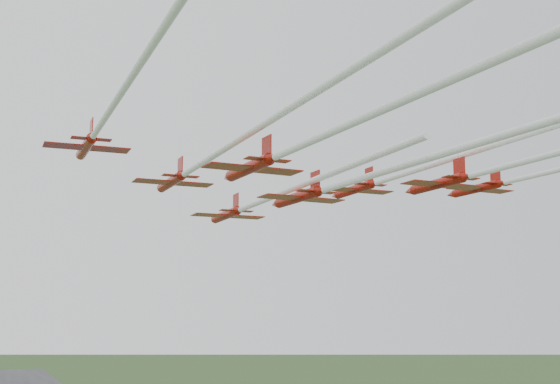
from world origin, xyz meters
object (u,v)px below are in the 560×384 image
object	(u,v)px
jet_row3_mid	(352,181)
jet_row2_left	(228,147)
jet_row2_right	(439,162)
jet_lead	(259,202)
jet_row4_left	(345,126)
jet_row4_right	(525,161)
jet_row3_left	(103,120)

from	to	relation	value
jet_row3_mid	jet_row2_left	bearing A→B (deg)	175.19
jet_row2_right	jet_row3_mid	world-z (taller)	jet_row2_right
jet_lead	jet_row2_left	size ratio (longest dim) A/B	0.81
jet_row3_mid	jet_row4_left	bearing A→B (deg)	-122.92
jet_row4_right	jet_lead	bearing A→B (deg)	103.26
jet_row4_left	jet_row4_right	world-z (taller)	jet_row4_right
jet_lead	jet_row3_left	xyz separation A→B (m)	(-22.19, -25.46, 1.77)
jet_row2_left	jet_row4_left	size ratio (longest dim) A/B	1.15
jet_row4_right	jet_row3_left	bearing A→B (deg)	158.95
jet_row4_left	jet_row4_right	distance (m)	21.68
jet_lead	jet_row3_left	bearing A→B (deg)	-133.04
jet_row2_left	jet_row3_mid	world-z (taller)	jet_row2_left
jet_row4_left	jet_row2_right	bearing A→B (deg)	40.99
jet_row2_left	jet_row3_left	world-z (taller)	jet_row3_left
jet_lead	jet_row4_right	world-z (taller)	jet_lead
jet_row2_left	jet_row2_right	bearing A→B (deg)	2.97
jet_row3_left	jet_row4_left	size ratio (longest dim) A/B	0.76
jet_lead	jet_row4_right	distance (m)	37.09
jet_row2_right	jet_row4_left	distance (m)	30.77
jet_row2_right	jet_row3_mid	bearing A→B (deg)	-172.94
jet_row3_mid	jet_row4_left	distance (m)	22.62
jet_row3_left	jet_row4_left	xyz separation A→B (m)	(13.44, -17.37, -3.43)
jet_row2_left	jet_row4_left	world-z (taller)	jet_row2_left
jet_row2_left	jet_row2_right	world-z (taller)	jet_row2_right
jet_row2_right	jet_row3_left	size ratio (longest dim) A/B	1.45
jet_row3_mid	jet_row4_right	bearing A→B (deg)	-57.38
jet_row3_mid	jet_row3_left	bearing A→B (deg)	-179.33
jet_row3_left	jet_row3_mid	xyz separation A→B (m)	(23.64, 2.81, -3.02)
jet_row3_left	jet_row4_left	bearing A→B (deg)	-53.10
jet_row2_right	jet_row4_left	size ratio (longest dim) A/B	1.11
jet_row4_left	jet_row4_right	xyz separation A→B (m)	(20.29, 7.60, 0.61)
jet_row3_mid	jet_row2_right	bearing A→B (deg)	3.95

